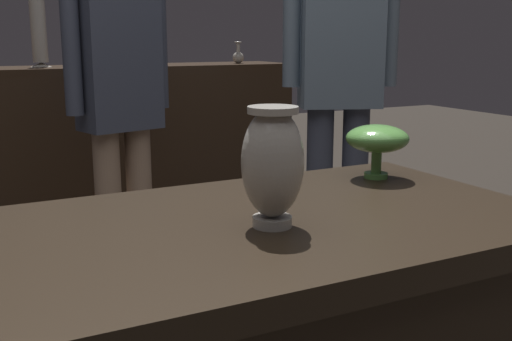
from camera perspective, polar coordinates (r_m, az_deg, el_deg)
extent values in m
cube|color=black|center=(1.15, -1.47, -5.97)|extent=(1.20, 0.64, 0.05)
cube|color=black|center=(3.28, -18.54, 0.02)|extent=(2.60, 0.40, 0.95)
cube|color=black|center=(3.22, -19.14, 8.66)|extent=(2.60, 0.40, 0.04)
cylinder|color=gray|center=(1.11, 1.51, -4.72)|extent=(0.07, 0.07, 0.02)
ellipsoid|color=gray|center=(1.09, 1.54, 0.72)|extent=(0.11, 0.11, 0.20)
cylinder|color=gray|center=(1.07, 1.57, 5.62)|extent=(0.09, 0.09, 0.01)
cylinder|color=#477A38|center=(1.52, 11.01, -0.43)|extent=(0.06, 0.06, 0.01)
cylinder|color=#477A38|center=(1.51, 11.06, 0.74)|extent=(0.02, 0.02, 0.05)
ellipsoid|color=#477A38|center=(1.50, 11.15, 2.92)|extent=(0.15, 0.15, 0.07)
cone|color=gray|center=(3.24, -19.25, 9.22)|extent=(0.10, 0.10, 0.02)
cylinder|color=gray|center=(3.24, -19.45, 12.02)|extent=(0.07, 0.07, 0.30)
sphere|color=gray|center=(3.48, -1.66, 10.38)|extent=(0.06, 0.06, 0.06)
cylinder|color=gray|center=(3.48, -1.66, 11.29)|extent=(0.02, 0.02, 0.06)
torus|color=gray|center=(3.48, -1.67, 11.77)|extent=(0.04, 0.04, 0.01)
cylinder|color=#846B56|center=(2.76, -10.64, -3.87)|extent=(0.11, 0.11, 0.76)
cylinder|color=#846B56|center=(2.69, -13.38, -4.42)|extent=(0.11, 0.11, 0.76)
cube|color=#333847|center=(2.62, -12.66, 10.27)|extent=(0.35, 0.25, 0.60)
cylinder|color=#333847|center=(2.72, -8.95, 11.11)|extent=(0.07, 0.07, 0.51)
cylinder|color=#333847|center=(2.52, -16.71, 10.67)|extent=(0.07, 0.07, 0.51)
cylinder|color=#333847|center=(2.66, 9.00, -3.34)|extent=(0.11, 0.11, 0.85)
cylinder|color=#333847|center=(2.63, 5.81, -3.44)|extent=(0.11, 0.11, 0.85)
cube|color=slate|center=(2.55, 7.90, 13.41)|extent=(0.36, 0.29, 0.68)
cylinder|color=slate|center=(2.60, 12.35, 13.97)|extent=(0.07, 0.07, 0.57)
cylinder|color=slate|center=(2.51, 3.33, 14.29)|extent=(0.07, 0.07, 0.57)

